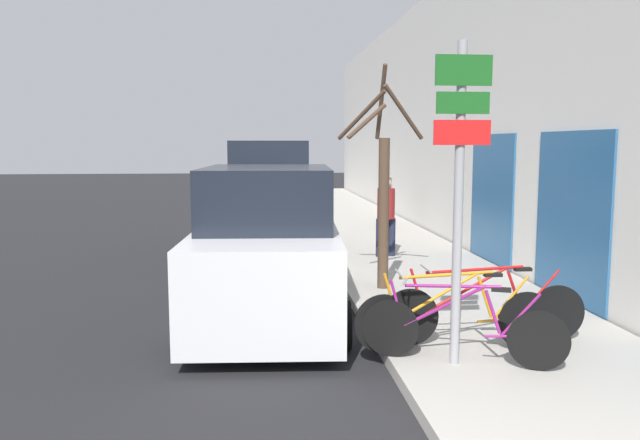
# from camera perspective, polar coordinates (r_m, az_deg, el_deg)

# --- Properties ---
(ground_plane) EXTENTS (80.00, 80.00, 0.00)m
(ground_plane) POSITION_cam_1_polar(r_m,az_deg,el_deg) (14.20, -4.07, -3.16)
(ground_plane) COLOR black
(sidewalk_curb) EXTENTS (3.20, 32.00, 0.15)m
(sidewalk_curb) POSITION_cam_1_polar(r_m,az_deg,el_deg) (17.22, 4.30, -1.12)
(sidewalk_curb) COLOR #ADA89E
(sidewalk_curb) RESTS_ON ground
(building_facade) EXTENTS (0.23, 32.00, 6.50)m
(building_facade) POSITION_cam_1_polar(r_m,az_deg,el_deg) (17.37, 10.22, 9.29)
(building_facade) COLOR silver
(building_facade) RESTS_ON ground
(signpost) EXTENTS (0.60, 0.12, 3.38)m
(signpost) POSITION_cam_1_polar(r_m,az_deg,el_deg) (6.62, 12.61, 3.17)
(signpost) COLOR #939399
(signpost) RESTS_ON sidewalk_curb
(bicycle_0) EXTENTS (2.04, 0.88, 0.88)m
(bicycle_0) POSITION_cam_1_polar(r_m,az_deg,el_deg) (6.93, 12.86, -9.69)
(bicycle_0) COLOR black
(bicycle_0) RESTS_ON sidewalk_curb
(bicycle_1) EXTENTS (2.32, 0.44, 0.93)m
(bicycle_1) POSITION_cam_1_polar(r_m,az_deg,el_deg) (7.29, 12.33, -8.69)
(bicycle_1) COLOR black
(bicycle_1) RESTS_ON sidewalk_curb
(bicycle_2) EXTENTS (2.46, 0.44, 0.93)m
(bicycle_2) POSITION_cam_1_polar(r_m,az_deg,el_deg) (7.66, 14.81, -7.97)
(bicycle_2) COLOR black
(bicycle_2) RESTS_ON sidewalk_curb
(parked_car_0) EXTENTS (2.34, 4.79, 2.18)m
(parked_car_0) POSITION_cam_1_polar(r_m,az_deg,el_deg) (8.89, -4.73, -2.77)
(parked_car_0) COLOR silver
(parked_car_0) RESTS_ON ground
(parked_car_1) EXTENTS (2.13, 4.69, 2.56)m
(parked_car_1) POSITION_cam_1_polar(r_m,az_deg,el_deg) (14.48, -4.76, 1.63)
(parked_car_1) COLOR #B2B7BC
(parked_car_1) RESTS_ON ground
(pedestrian_near) EXTENTS (0.42, 0.36, 1.64)m
(pedestrian_near) POSITION_cam_1_polar(r_m,az_deg,el_deg) (13.06, 6.05, 0.80)
(pedestrian_near) COLOR #1E2338
(pedestrian_near) RESTS_ON sidewalk_curb
(pedestrian_far) EXTENTS (0.42, 0.36, 1.61)m
(pedestrian_far) POSITION_cam_1_polar(r_m,az_deg,el_deg) (17.68, 5.96, 2.35)
(pedestrian_far) COLOR #1E2338
(pedestrian_far) RESTS_ON sidewalk_curb
(street_tree) EXTENTS (1.42, 1.04, 3.61)m
(street_tree) POSITION_cam_1_polar(r_m,az_deg,el_deg) (10.15, 5.73, 2.74)
(street_tree) COLOR #4C3828
(street_tree) RESTS_ON sidewalk_curb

